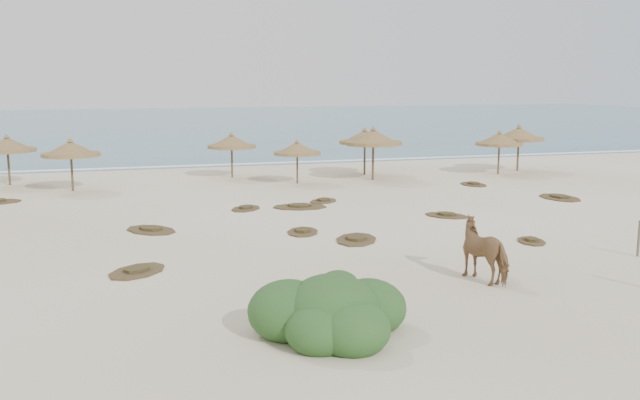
# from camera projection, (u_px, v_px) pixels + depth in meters

# --- Properties ---
(ground) EXTENTS (160.00, 160.00, 0.00)m
(ground) POSITION_uv_depth(u_px,v_px,m) (342.00, 251.00, 24.49)
(ground) COLOR beige
(ground) RESTS_ON ground
(ocean) EXTENTS (200.00, 100.00, 0.01)m
(ocean) POSITION_uv_depth(u_px,v_px,m) (167.00, 123.00, 95.41)
(ocean) COLOR #29617C
(ocean) RESTS_ON ground
(foam_line) EXTENTS (70.00, 0.60, 0.01)m
(foam_line) POSITION_uv_depth(u_px,v_px,m) (224.00, 165.00, 49.08)
(foam_line) COLOR white
(foam_line) RESTS_ON ground
(palapa_0) EXTENTS (3.12, 3.12, 2.87)m
(palapa_0) POSITION_uv_depth(u_px,v_px,m) (7.00, 145.00, 39.32)
(palapa_0) COLOR #4F3C28
(palapa_0) RESTS_ON ground
(palapa_1) EXTENTS (3.80, 3.80, 2.83)m
(palapa_1) POSITION_uv_depth(u_px,v_px,m) (71.00, 150.00, 37.25)
(palapa_1) COLOR #4F3C28
(palapa_1) RESTS_ON ground
(palapa_2) EXTENTS (3.69, 3.69, 2.74)m
(palapa_2) POSITION_uv_depth(u_px,v_px,m) (232.00, 142.00, 42.40)
(palapa_2) COLOR #4F3C28
(palapa_2) RESTS_ON ground
(palapa_3) EXTENTS (3.19, 3.19, 2.51)m
(palapa_3) POSITION_uv_depth(u_px,v_px,m) (297.00, 149.00, 40.03)
(palapa_3) COLOR #4F3C28
(palapa_3) RESTS_ON ground
(palapa_4) EXTENTS (4.16, 4.16, 3.16)m
(palapa_4) POSITION_uv_depth(u_px,v_px,m) (373.00, 138.00, 41.36)
(palapa_4) COLOR #4F3C28
(palapa_4) RESTS_ON ground
(palapa_5) EXTENTS (3.94, 3.94, 2.94)m
(palapa_5) POSITION_uv_depth(u_px,v_px,m) (365.00, 138.00, 43.64)
(palapa_5) COLOR #4F3C28
(palapa_5) RESTS_ON ground
(palapa_6) EXTENTS (3.61, 3.61, 3.01)m
(palapa_6) POSITION_uv_depth(u_px,v_px,m) (519.00, 135.00, 45.50)
(palapa_6) COLOR #4F3C28
(palapa_6) RESTS_ON ground
(palapa_7) EXTENTS (3.25, 3.25, 2.75)m
(palapa_7) POSITION_uv_depth(u_px,v_px,m) (499.00, 140.00, 43.91)
(palapa_7) COLOR #4F3C28
(palapa_7) RESTS_ON ground
(horse) EXTENTS (1.50, 2.30, 1.79)m
(horse) POSITION_uv_depth(u_px,v_px,m) (487.00, 250.00, 20.83)
(horse) COLOR #8B603F
(horse) RESTS_ON ground
(fence_post_far) EXTENTS (0.09, 0.09, 1.21)m
(fence_post_far) POSITION_uv_depth(u_px,v_px,m) (639.00, 239.00, 23.66)
(fence_post_far) COLOR brown
(fence_post_far) RESTS_ON ground
(bush) EXTENTS (3.77, 3.32, 1.69)m
(bush) POSITION_uv_depth(u_px,v_px,m) (332.00, 313.00, 16.28)
(bush) COLOR #2F5625
(bush) RESTS_ON ground
(scrub_1) EXTENTS (2.58, 2.78, 0.16)m
(scrub_1) POSITION_uv_depth(u_px,v_px,m) (151.00, 230.00, 27.71)
(scrub_1) COLOR #4C3B21
(scrub_1) RESTS_ON ground
(scrub_2) EXTENTS (1.73, 2.11, 0.16)m
(scrub_2) POSITION_uv_depth(u_px,v_px,m) (303.00, 231.00, 27.38)
(scrub_2) COLOR #4C3B21
(scrub_2) RESTS_ON ground
(scrub_3) EXTENTS (2.78, 2.11, 0.16)m
(scrub_3) POSITION_uv_depth(u_px,v_px,m) (300.00, 206.00, 32.76)
(scrub_3) COLOR #4C3B21
(scrub_3) RESTS_ON ground
(scrub_4) EXTENTS (2.20, 2.27, 0.16)m
(scrub_4) POSITION_uv_depth(u_px,v_px,m) (447.00, 215.00, 30.66)
(scrub_4) COLOR #4C3B21
(scrub_4) RESTS_ON ground
(scrub_5) EXTENTS (1.67, 2.55, 0.16)m
(scrub_5) POSITION_uv_depth(u_px,v_px,m) (560.00, 197.00, 35.28)
(scrub_5) COLOR #4C3B21
(scrub_5) RESTS_ON ground
(scrub_7) EXTENTS (2.01, 2.01, 0.16)m
(scrub_7) POSITION_uv_depth(u_px,v_px,m) (323.00, 201.00, 34.32)
(scrub_7) COLOR #4C3B21
(scrub_7) RESTS_ON ground
(scrub_9) EXTENTS (2.31, 2.67, 0.16)m
(scrub_9) POSITION_uv_depth(u_px,v_px,m) (356.00, 239.00, 26.08)
(scrub_9) COLOR #4C3B21
(scrub_9) RESTS_ON ground
(scrub_10) EXTENTS (1.30, 1.95, 0.16)m
(scrub_10) POSITION_uv_depth(u_px,v_px,m) (473.00, 184.00, 39.71)
(scrub_10) COLOR #4C3B21
(scrub_10) RESTS_ON ground
(scrub_11) EXTENTS (2.43, 2.52, 0.16)m
(scrub_11) POSITION_uv_depth(u_px,v_px,m) (137.00, 271.00, 21.78)
(scrub_11) COLOR #4C3B21
(scrub_11) RESTS_ON ground
(scrub_12) EXTENTS (1.32, 1.68, 0.16)m
(scrub_12) POSITION_uv_depth(u_px,v_px,m) (531.00, 241.00, 25.80)
(scrub_12) COLOR #4C3B21
(scrub_12) RESTS_ON ground
(scrub_13) EXTENTS (1.98, 2.13, 0.16)m
(scrub_13) POSITION_uv_depth(u_px,v_px,m) (246.00, 208.00, 32.32)
(scrub_13) COLOR #4C3B21
(scrub_13) RESTS_ON ground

